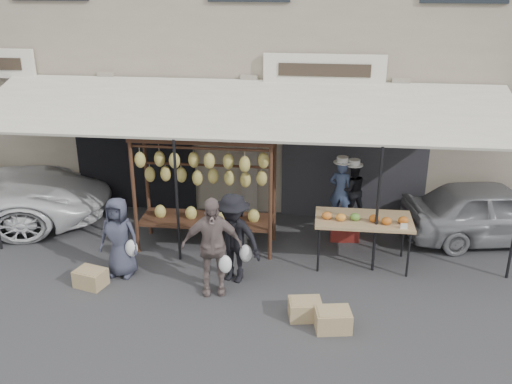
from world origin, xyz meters
TOP-DOWN VIEW (x-y plane):
  - ground_plane at (0.00, 0.00)m, footprint 90.00×90.00m
  - shophouse at (-0.00, 6.50)m, footprint 24.00×6.15m
  - awning at (0.01, 2.28)m, footprint 10.00×2.35m
  - banana_rack at (-0.60, 1.70)m, footprint 2.60×0.90m
  - produce_table at (2.30, 1.33)m, footprint 1.70×0.90m
  - vendor_left at (1.91, 2.31)m, footprint 0.50×0.39m
  - vendor_right at (2.14, 2.36)m, footprint 0.62×0.54m
  - customer_left at (-1.87, 0.49)m, footprint 0.74×0.52m
  - customer_mid at (-0.19, 0.12)m, footprint 1.04×0.58m
  - customer_right at (0.10, 0.53)m, footprint 1.16×0.88m
  - stool_left at (1.91, 2.31)m, footprint 0.31×0.31m
  - stool_right at (2.14, 2.36)m, footprint 0.46×0.46m
  - crate_near_a at (1.36, -0.47)m, footprint 0.55×0.45m
  - crate_near_b at (1.78, -0.72)m, footprint 0.58×0.48m
  - crate_far at (-2.27, 0.05)m, footprint 0.57×0.49m
  - sedan at (4.89, 2.66)m, footprint 3.70×2.01m

SIDE VIEW (x-z plane):
  - ground_plane at x=0.00m, z-range 0.00..0.00m
  - crate_far at x=-2.27m, z-range 0.00..0.29m
  - crate_near_a at x=1.36m, z-range 0.00..0.30m
  - crate_near_b at x=1.78m, z-range 0.00..0.31m
  - stool_left at x=1.91m, z-range 0.00..0.42m
  - stool_right at x=2.14m, z-range 0.00..0.50m
  - sedan at x=4.89m, z-range 0.00..1.19m
  - customer_left at x=-1.87m, z-range 0.00..1.44m
  - customer_right at x=0.10m, z-range 0.00..1.58m
  - customer_mid at x=-0.19m, z-range 0.00..1.68m
  - produce_table at x=2.30m, z-range 0.35..1.39m
  - vendor_left at x=1.91m, z-range 0.42..1.64m
  - vendor_right at x=2.14m, z-range 0.50..1.58m
  - banana_rack at x=-0.60m, z-range 0.45..2.68m
  - awning at x=0.01m, z-range 1.12..4.03m
  - shophouse at x=0.00m, z-range 0.00..7.30m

